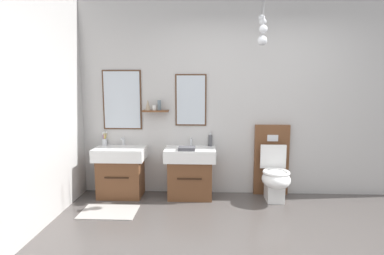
% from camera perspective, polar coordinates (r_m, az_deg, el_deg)
% --- Properties ---
extents(wall_back, '(5.16, 0.65, 2.79)m').
position_cam_1_polar(wall_back, '(4.42, 11.46, 5.73)').
color(wall_back, '#B7B5B2').
rests_on(wall_back, ground).
extents(bath_mat, '(0.68, 0.44, 0.01)m').
position_cam_1_polar(bath_mat, '(4.04, -15.18, -14.90)').
color(bath_mat, '#9E9993').
rests_on(bath_mat, ground).
extents(vanity_sink_left, '(0.69, 0.46, 0.69)m').
position_cam_1_polar(vanity_sink_left, '(4.45, -13.08, -7.74)').
color(vanity_sink_left, brown).
rests_on(vanity_sink_left, ground).
extents(tap_on_left_sink, '(0.03, 0.13, 0.11)m').
position_cam_1_polar(tap_on_left_sink, '(4.51, -12.69, -2.36)').
color(tap_on_left_sink, silver).
rests_on(tap_on_left_sink, vanity_sink_left).
extents(vanity_sink_right, '(0.69, 0.46, 0.69)m').
position_cam_1_polar(vanity_sink_right, '(4.29, -0.33, -8.10)').
color(vanity_sink_right, brown).
rests_on(vanity_sink_right, ground).
extents(tap_on_right_sink, '(0.03, 0.13, 0.11)m').
position_cam_1_polar(tap_on_right_sink, '(4.36, -0.22, -2.52)').
color(tap_on_right_sink, silver).
rests_on(tap_on_right_sink, vanity_sink_right).
extents(toilet, '(0.48, 0.63, 1.00)m').
position_cam_1_polar(toilet, '(4.38, 14.92, -7.95)').
color(toilet, brown).
rests_on(toilet, ground).
extents(toothbrush_cup, '(0.07, 0.07, 0.20)m').
position_cam_1_polar(toothbrush_cup, '(4.58, -15.95, -2.46)').
color(toothbrush_cup, silver).
rests_on(toothbrush_cup, vanity_sink_left).
extents(soap_dispenser, '(0.06, 0.06, 0.19)m').
position_cam_1_polar(soap_dispenser, '(4.35, 3.42, -2.38)').
color(soap_dispenser, '#4C4C51').
rests_on(soap_dispenser, vanity_sink_right).
extents(folded_hand_towel, '(0.22, 0.16, 0.04)m').
position_cam_1_polar(folded_hand_towel, '(4.08, -0.98, -3.94)').
color(folded_hand_towel, '#47474C').
rests_on(folded_hand_towel, vanity_sink_right).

